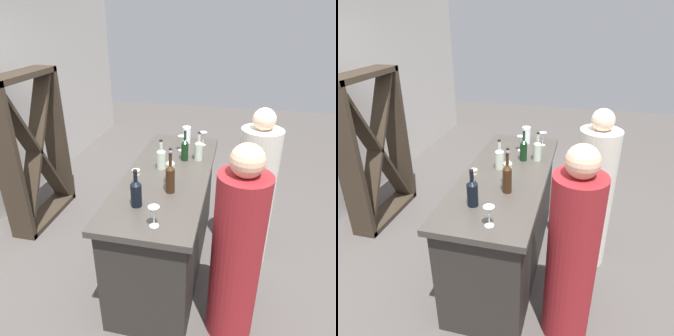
% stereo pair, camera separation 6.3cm
% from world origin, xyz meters
% --- Properties ---
extents(ground_plane, '(12.00, 12.00, 0.00)m').
position_xyz_m(ground_plane, '(0.00, 0.00, 0.00)').
color(ground_plane, '#4C4744').
extents(bar_counter, '(1.89, 0.73, 1.00)m').
position_xyz_m(bar_counter, '(0.00, 0.00, 0.50)').
color(bar_counter, '#2A2723').
rests_on(bar_counter, ground).
extents(wine_rack, '(0.96, 0.28, 1.74)m').
position_xyz_m(wine_rack, '(0.45, 1.65, 0.87)').
color(wine_rack, '#33281E').
rests_on(wine_rack, ground).
extents(wine_bottle_leftmost_near_black, '(0.08, 0.08, 0.29)m').
position_xyz_m(wine_bottle_leftmost_near_black, '(-0.57, 0.11, 1.11)').
color(wine_bottle_leftmost_near_black, black).
rests_on(wine_bottle_leftmost_near_black, bar_counter).
extents(wine_bottle_second_left_amber_brown, '(0.07, 0.07, 0.33)m').
position_xyz_m(wine_bottle_second_left_amber_brown, '(-0.32, -0.09, 1.13)').
color(wine_bottle_second_left_amber_brown, '#331E0F').
rests_on(wine_bottle_second_left_amber_brown, bar_counter).
extents(wine_bottle_center_clear_pale, '(0.07, 0.07, 0.32)m').
position_xyz_m(wine_bottle_center_clear_pale, '(-0.19, -0.06, 1.12)').
color(wine_bottle_center_clear_pale, '#B7C6B2').
rests_on(wine_bottle_center_clear_pale, bar_counter).
extents(wine_bottle_second_right_clear_pale, '(0.08, 0.08, 0.28)m').
position_xyz_m(wine_bottle_second_right_clear_pale, '(0.08, 0.08, 1.10)').
color(wine_bottle_second_right_clear_pale, '#B7C6B2').
rests_on(wine_bottle_second_right_clear_pale, bar_counter).
extents(wine_bottle_rightmost_dark_green, '(0.07, 0.07, 0.30)m').
position_xyz_m(wine_bottle_rightmost_dark_green, '(0.31, -0.09, 1.11)').
color(wine_bottle_rightmost_dark_green, black).
rests_on(wine_bottle_rightmost_dark_green, bar_counter).
extents(wine_bottle_far_right_clear_pale, '(0.08, 0.08, 0.28)m').
position_xyz_m(wine_bottle_far_right_clear_pale, '(0.34, -0.22, 1.11)').
color(wine_bottle_far_right_clear_pale, '#B7C6B2').
rests_on(wine_bottle_far_right_clear_pale, bar_counter).
extents(wine_glass_near_left, '(0.08, 0.08, 0.15)m').
position_xyz_m(wine_glass_near_left, '(0.73, -0.22, 1.11)').
color(wine_glass_near_left, white).
rests_on(wine_glass_near_left, bar_counter).
extents(wine_glass_near_center, '(0.08, 0.08, 0.15)m').
position_xyz_m(wine_glass_near_center, '(-0.78, -0.08, 1.10)').
color(wine_glass_near_center, white).
rests_on(wine_glass_near_center, bar_counter).
extents(wine_glass_near_right, '(0.08, 0.08, 0.16)m').
position_xyz_m(wine_glass_near_right, '(0.54, -0.02, 1.11)').
color(wine_glass_near_right, white).
rests_on(wine_glass_near_right, bar_counter).
extents(wine_glass_far_left, '(0.07, 0.07, 0.14)m').
position_xyz_m(wine_glass_far_left, '(-0.28, 0.20, 1.10)').
color(wine_glass_far_left, white).
rests_on(wine_glass_far_left, bar_counter).
extents(water_pitcher, '(0.09, 0.09, 0.18)m').
position_xyz_m(water_pitcher, '(0.75, -0.04, 1.09)').
color(water_pitcher, silver).
rests_on(water_pitcher, bar_counter).
extents(person_left_guest, '(0.42, 0.42, 1.57)m').
position_xyz_m(person_left_guest, '(0.24, -0.78, 0.72)').
color(person_left_guest, beige).
rests_on(person_left_guest, ground).
extents(person_center_guest, '(0.43, 0.43, 1.59)m').
position_xyz_m(person_center_guest, '(-0.64, -0.64, 0.73)').
color(person_center_guest, maroon).
rests_on(person_center_guest, ground).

